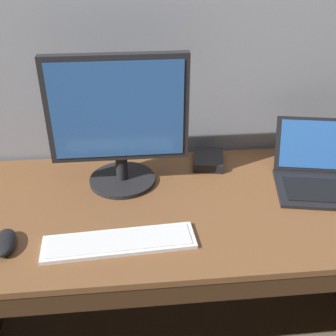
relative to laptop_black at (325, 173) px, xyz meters
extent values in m
cube|color=brown|center=(-0.47, -0.07, -0.05)|extent=(1.78, 0.70, 0.02)
cube|color=#3D2716|center=(-0.47, -0.41, -0.10)|extent=(1.71, 0.02, 0.07)
cube|color=black|center=(-0.01, -0.05, -0.04)|extent=(0.39, 0.30, 0.01)
cube|color=black|center=(-0.01, -0.07, -0.03)|extent=(0.32, 0.20, 0.00)
cube|color=black|center=(0.02, 0.10, 0.06)|extent=(0.35, 0.15, 0.19)
cube|color=#28569E|center=(0.02, 0.10, 0.06)|extent=(0.31, 0.13, 0.16)
cylinder|color=black|center=(-0.73, 0.08, -0.03)|extent=(0.24, 0.24, 0.02)
cylinder|color=black|center=(-0.73, 0.08, 0.02)|extent=(0.04, 0.04, 0.09)
cube|color=black|center=(-0.73, 0.07, 0.25)|extent=(0.47, 0.03, 0.37)
cube|color=#28569E|center=(-0.73, 0.05, 0.25)|extent=(0.43, 0.00, 0.33)
cube|color=white|center=(-0.74, -0.26, -0.04)|extent=(0.46, 0.14, 0.01)
cube|color=silver|center=(-0.74, -0.26, -0.03)|extent=(0.43, 0.12, 0.00)
ellipsoid|color=black|center=(-1.07, -0.24, -0.02)|extent=(0.08, 0.13, 0.04)
cube|color=black|center=(-0.39, 0.18, -0.02)|extent=(0.14, 0.17, 0.03)
camera|label=1|loc=(-0.68, -1.19, 0.77)|focal=43.77mm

